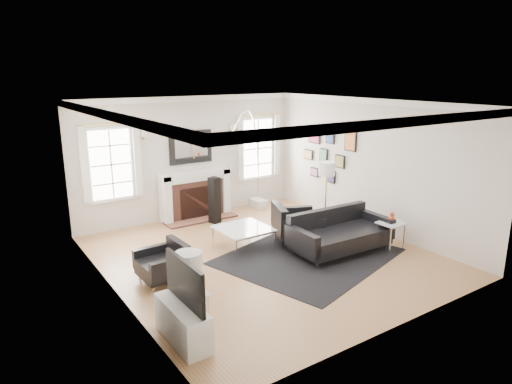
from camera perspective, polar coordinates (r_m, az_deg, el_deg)
floor at (r=8.59m, az=1.05°, el=-7.95°), size 6.00×6.00×0.00m
back_wall at (r=10.69m, az=-8.21°, el=4.29°), size 5.50×0.04×2.80m
front_wall at (r=6.04m, az=17.71°, el=-4.43°), size 5.50×0.04×2.80m
left_wall at (r=6.99m, az=-17.69°, el=-1.85°), size 0.04×6.00×2.80m
right_wall at (r=9.95m, az=14.19°, el=3.21°), size 0.04×6.00×2.80m
ceiling at (r=7.94m, az=1.15°, el=11.04°), size 5.50×6.00×0.02m
crown_molding at (r=7.94m, az=1.14°, el=10.61°), size 5.50×6.00×0.12m
fireplace at (r=10.69m, az=-7.55°, el=-0.40°), size 1.70×0.69×1.11m
mantel_mirror at (r=10.61m, az=-8.15°, el=5.58°), size 1.05×0.07×0.75m
window_left at (r=9.98m, az=-17.68°, el=3.34°), size 1.24×0.15×1.62m
window_right at (r=11.55m, az=0.20°, el=5.51°), size 1.24×0.15×1.62m
gallery_wall at (r=10.79m, az=9.01°, el=5.08°), size 0.04×1.73×1.29m
tv_unit at (r=6.02m, az=-9.10°, el=-15.19°), size 0.35×1.00×1.09m
area_rug at (r=8.59m, az=6.53°, el=-7.98°), size 3.57×3.23×0.01m
sofa at (r=8.79m, az=10.22°, el=-5.19°), size 2.00×0.98×0.64m
armchair_left at (r=7.65m, az=-11.34°, el=-8.78°), size 0.73×0.81×0.53m
armchair_right at (r=9.12m, az=4.84°, el=-4.18°), size 1.15×1.21×0.65m
coffee_table at (r=8.78m, az=-1.59°, el=-4.69°), size 0.95×0.95×0.42m
side_table_left at (r=6.32m, az=-8.24°, el=-13.18°), size 0.43×0.43×0.47m
nesting_table at (r=9.12m, az=16.52°, el=-4.37°), size 0.49×0.41×0.54m
gourd_lamp at (r=6.13m, az=-8.39°, el=-9.61°), size 0.36×0.36×0.58m
orange_vase at (r=9.05m, az=16.62°, el=-3.06°), size 0.12×0.12×0.19m
arc_floor_lamp at (r=10.26m, az=-1.21°, el=4.06°), size 1.84×1.71×2.61m
stick_floor_lamp at (r=9.06m, az=8.83°, el=2.38°), size 0.33×0.33×1.62m
speaker_tower at (r=10.29m, az=-5.21°, el=-1.04°), size 0.26×0.26×1.05m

